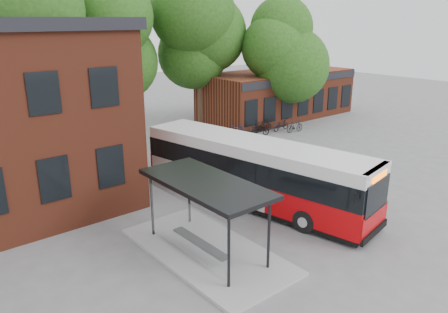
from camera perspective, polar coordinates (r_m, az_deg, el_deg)
ground at (r=20.26m, az=6.17°, el=-7.15°), size 100.00×100.00×0.00m
shop_row at (r=39.46m, az=6.98°, el=8.08°), size 14.00×6.20×4.00m
bus_shelter at (r=16.24m, az=-2.35°, el=-7.94°), size 3.60×7.00×2.90m
bike_rail at (r=33.08m, az=5.04°, el=3.09°), size 5.20×0.10×0.38m
tree_0 at (r=29.75m, az=-25.67°, el=10.23°), size 7.92×7.92×11.00m
tree_1 at (r=33.13m, az=-14.15°, el=11.46°), size 7.92×7.92×10.40m
tree_2 at (r=35.87m, az=-3.14°, el=12.87°), size 7.92×7.92×11.00m
tree_3 at (r=36.30m, az=7.24°, el=11.45°), size 7.04×7.04×9.28m
city_bus at (r=20.59m, az=3.88°, el=-2.10°), size 4.62×12.23×3.04m
bicycle_0 at (r=31.06m, az=3.58°, el=2.58°), size 1.61×0.69×0.82m
bicycle_1 at (r=32.14m, az=1.59°, el=3.28°), size 1.73×0.94×1.00m
bicycle_2 at (r=32.86m, az=4.72°, el=3.39°), size 1.64×0.90×0.82m
bicycle_4 at (r=33.47m, az=4.08°, el=3.70°), size 1.71×1.04×0.85m
bicycle_5 at (r=34.19m, az=5.32°, el=4.01°), size 1.51×0.48×0.90m
bicycle_6 at (r=34.66m, az=7.46°, el=4.18°), size 1.91×0.84×0.98m
bicycle_7 at (r=34.27m, az=9.24°, el=3.94°), size 1.65×0.62×0.97m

